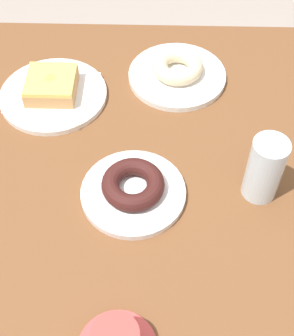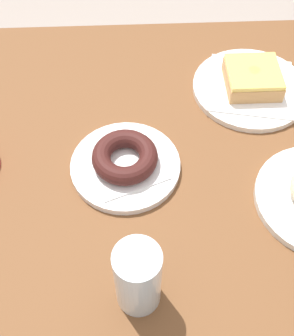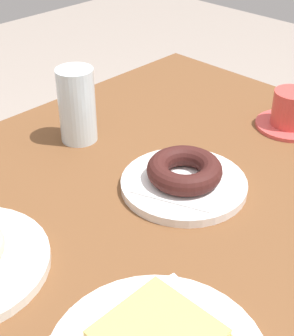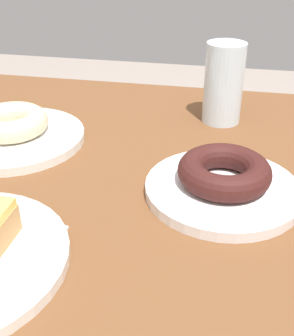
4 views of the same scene
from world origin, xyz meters
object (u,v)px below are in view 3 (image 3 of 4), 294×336
water_glass (77,105)px  coffee_cup (290,112)px  plate_chocolate_ring (184,184)px  donut_chocolate_ring (184,170)px

water_glass → coffee_cup: (0.30, -0.24, -0.03)m
plate_chocolate_ring → donut_chocolate_ring: size_ratio=1.69×
plate_chocolate_ring → coffee_cup: 0.28m
donut_chocolate_ring → plate_chocolate_ring: bearing=26.6°
plate_chocolate_ring → coffee_cup: size_ratio=1.59×
plate_chocolate_ring → donut_chocolate_ring: donut_chocolate_ring is taller
donut_chocolate_ring → water_glass: (-0.02, 0.23, 0.03)m
donut_chocolate_ring → coffee_cup: (0.28, -0.01, -0.00)m
donut_chocolate_ring → water_glass: water_glass is taller
plate_chocolate_ring → water_glass: (-0.02, 0.23, 0.06)m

